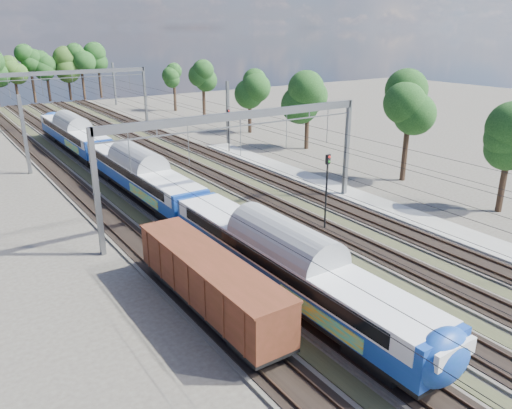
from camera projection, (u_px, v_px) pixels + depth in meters
track_bed at (166, 177)px, 52.83m from camera, size 21.00×130.00×0.34m
platform at (436, 226)px, 39.61m from camera, size 3.00×70.00×0.30m
catenary at (137, 108)px, 56.91m from camera, size 25.65×130.00×9.00m
tree_belt at (81, 68)px, 93.42m from camera, size 39.53×100.87×11.42m
emu_train at (140, 170)px, 45.82m from camera, size 3.19×67.41×4.67m
freight_boxcar at (209, 281)px, 27.20m from camera, size 2.66×12.86×3.32m
worker at (70, 121)px, 79.82m from camera, size 0.67×0.84×1.99m
signal_near at (327, 183)px, 38.08m from camera, size 0.43×0.39×6.10m
signal_far at (229, 126)px, 62.21m from camera, size 0.39×0.36×5.54m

